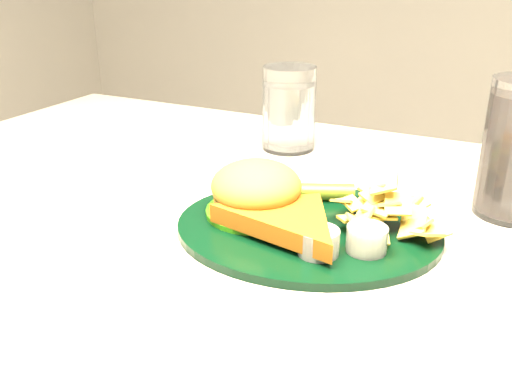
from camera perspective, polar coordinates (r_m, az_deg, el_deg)
dinner_plate at (r=0.62m, az=5.25°, el=-1.33°), size 0.34×0.30×0.07m
water_glass at (r=0.88m, az=3.32°, el=8.33°), size 0.11×0.11×0.13m
wrapped_straw at (r=0.77m, az=4.03°, el=1.26°), size 0.17×0.15×0.01m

